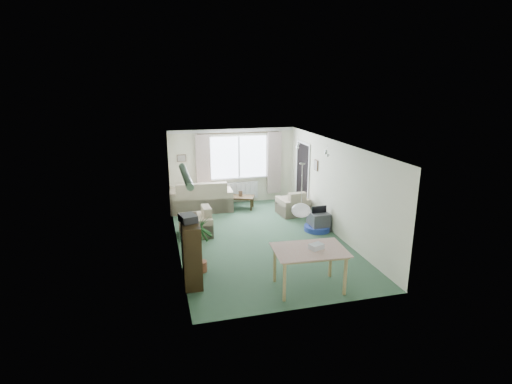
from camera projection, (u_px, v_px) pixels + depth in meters
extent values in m
plane|color=#32543B|center=(259.00, 239.00, 10.02)|extent=(6.50, 6.50, 0.00)
cube|color=white|center=(239.00, 157.00, 12.68)|extent=(1.80, 0.03, 1.30)
cube|color=black|center=(239.00, 133.00, 12.39)|extent=(2.60, 0.03, 0.03)
cube|color=beige|center=(203.00, 167.00, 12.36)|extent=(0.45, 0.08, 2.00)
cube|color=beige|center=(274.00, 163.00, 12.92)|extent=(0.45, 0.08, 2.00)
cube|color=white|center=(239.00, 191.00, 12.93)|extent=(1.20, 0.10, 0.55)
cube|color=black|center=(303.00, 176.00, 12.28)|extent=(0.03, 0.95, 2.00)
sphere|color=white|center=(301.00, 210.00, 7.53)|extent=(0.36, 0.36, 0.36)
cylinder|color=#196626|center=(186.00, 176.00, 6.80)|extent=(1.60, 1.60, 0.12)
sphere|color=silver|center=(298.00, 144.00, 10.58)|extent=(0.20, 0.20, 0.20)
sphere|color=silver|center=(327.00, 151.00, 9.53)|extent=(0.20, 0.20, 0.20)
cube|color=brown|center=(181.00, 158.00, 12.22)|extent=(0.28, 0.03, 0.22)
cube|color=brown|center=(316.00, 165.00, 11.20)|extent=(0.03, 0.24, 0.30)
cube|color=tan|center=(201.00, 195.00, 12.19)|extent=(1.91, 1.09, 0.93)
cube|color=tan|center=(293.00, 202.00, 11.81)|extent=(0.89, 0.85, 0.73)
cube|color=#C4B494|center=(195.00, 221.00, 10.21)|extent=(0.81, 0.85, 0.74)
cube|color=black|center=(240.00, 202.00, 12.41)|extent=(0.97, 0.76, 0.39)
cube|color=brown|center=(240.00, 193.00, 12.37)|extent=(0.12, 0.05, 0.16)
cube|color=black|center=(191.00, 251.00, 7.81)|extent=(0.37, 1.04, 1.26)
cube|color=#343338|center=(188.00, 218.00, 7.55)|extent=(0.36, 0.41, 0.14)
cylinder|color=#1E5822|center=(200.00, 244.00, 8.17)|extent=(0.62, 0.62, 1.21)
cube|color=tan|center=(309.00, 269.00, 7.56)|extent=(1.30, 0.91, 0.78)
cube|color=silver|center=(316.00, 247.00, 7.45)|extent=(0.30, 0.25, 0.12)
cube|color=#3D3E43|center=(319.00, 221.00, 10.59)|extent=(0.49, 0.54, 0.48)
cylinder|color=navy|center=(317.00, 228.00, 10.58)|extent=(0.81, 0.81, 0.14)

